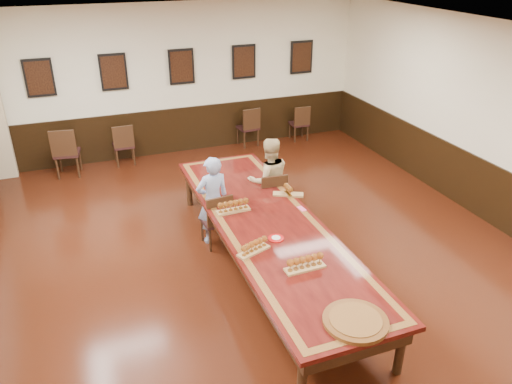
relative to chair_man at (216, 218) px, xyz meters
name	(u,v)px	position (x,y,z in m)	size (l,w,h in m)	color
floor	(268,269)	(0.50, -0.91, -0.46)	(8.00, 10.00, 0.02)	black
ceiling	(271,40)	(0.50, -0.91, 2.76)	(8.00, 10.00, 0.02)	white
wall_back	(182,80)	(0.50, 4.10, 1.15)	(8.00, 0.02, 3.20)	#EDE8C6
wall_right	(507,131)	(4.51, -0.91, 1.15)	(0.02, 10.00, 3.20)	#EDE8C6
chair_man	(216,218)	(0.00, 0.00, 0.00)	(0.42, 0.46, 0.89)	black
chair_woman	(271,197)	(1.04, 0.33, 0.02)	(0.44, 0.48, 0.93)	black
spare_chair_a	(67,151)	(-2.03, 3.57, 0.06)	(0.48, 0.52, 1.02)	black
spare_chair_b	(123,144)	(-0.91, 3.76, 0.00)	(0.42, 0.46, 0.90)	black
spare_chair_c	(248,126)	(1.93, 3.88, 0.01)	(0.43, 0.47, 0.92)	black
spare_chair_d	(299,122)	(3.19, 3.79, -0.02)	(0.40, 0.43, 0.85)	black
person_man	(213,200)	(-0.01, 0.09, 0.27)	(0.52, 0.34, 1.42)	#4565AE
person_woman	(269,180)	(1.05, 0.43, 0.28)	(0.73, 0.56, 1.46)	tan
pink_phone	(302,209)	(1.10, -0.70, 0.31)	(0.08, 0.15, 0.01)	#FF548B
wainscoting	(269,239)	(0.50, -0.91, 0.05)	(8.00, 10.00, 1.00)	black
conference_table	(269,232)	(0.50, -0.91, 0.17)	(1.40, 5.00, 0.76)	#330908
posters	(181,67)	(0.50, 4.02, 1.45)	(6.14, 0.04, 0.74)	black
flight_a	(233,206)	(0.15, -0.42, 0.39)	(0.50, 0.17, 0.18)	olive
flight_b	(288,191)	(1.10, -0.22, 0.38)	(0.48, 0.33, 0.17)	olive
flight_c	(254,247)	(0.05, -1.52, 0.38)	(0.47, 0.28, 0.17)	olive
flight_d	(305,263)	(0.49, -2.08, 0.39)	(0.50, 0.17, 0.19)	olive
red_plate_grp	(276,238)	(0.43, -1.33, 0.32)	(0.21, 0.21, 0.03)	#A80B0B
carved_platter	(355,321)	(0.56, -3.11, 0.33)	(0.80, 0.80, 0.05)	#4E2A0F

